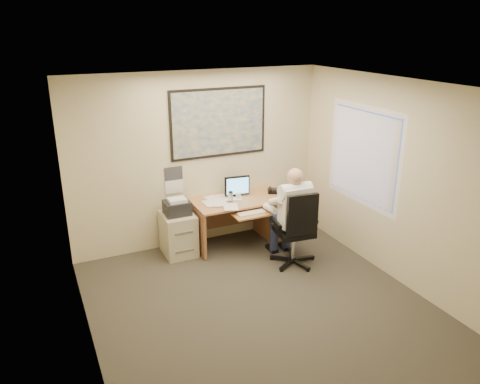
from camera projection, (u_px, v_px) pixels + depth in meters
name	position (u px, v px, depth m)	size (l,w,h in m)	color
room_shell	(267.00, 209.00, 5.27)	(4.00, 4.50, 2.70)	#353229
desk	(262.00, 213.00, 7.57)	(1.60, 0.97, 1.07)	tan
world_map	(219.00, 123.00, 7.12)	(1.56, 0.03, 1.06)	#1E4C93
wall_calendar	(174.00, 180.00, 7.11)	(0.28, 0.01, 0.42)	white
window_blinds	(363.00, 156.00, 6.67)	(0.06, 1.40, 1.30)	silver
filing_cabinet	(178.00, 230.00, 7.06)	(0.47, 0.56, 0.90)	#BBB697
office_chair	(296.00, 243.00, 6.75)	(0.76, 0.76, 1.15)	black
person	(293.00, 217.00, 6.68)	(0.60, 0.85, 1.44)	white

